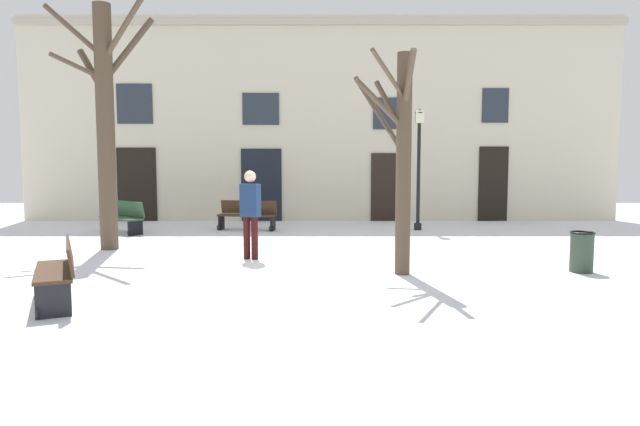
{
  "coord_description": "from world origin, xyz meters",
  "views": [
    {
      "loc": [
        0.0,
        -11.02,
        1.97
      ],
      "look_at": [
        0.0,
        1.56,
        0.83
      ],
      "focal_mm": 31.03,
      "sensor_mm": 36.0,
      "label": 1
    }
  ],
  "objects_px": {
    "bench_back_to_back_right": "(123,217)",
    "person_by_shop_door": "(250,210)",
    "streetlamp": "(419,156)",
    "bench_near_center_tree": "(58,271)",
    "tree_foreground": "(401,154)",
    "litter_bin": "(582,252)",
    "tree_center": "(106,118)",
    "bench_facing_shops": "(247,215)"
  },
  "relations": [
    {
      "from": "streetlamp",
      "to": "bench_near_center_tree",
      "type": "distance_m",
      "value": 10.92
    },
    {
      "from": "streetlamp",
      "to": "litter_bin",
      "type": "bearing_deg",
      "value": -73.73
    },
    {
      "from": "litter_bin",
      "to": "bench_back_to_back_right",
      "type": "height_order",
      "value": "bench_back_to_back_right"
    },
    {
      "from": "tree_center",
      "to": "streetlamp",
      "type": "height_order",
      "value": "tree_center"
    },
    {
      "from": "tree_foreground",
      "to": "bench_facing_shops",
      "type": "xyz_separation_m",
      "value": [
        -3.56,
        6.49,
        -1.67
      ]
    },
    {
      "from": "bench_back_to_back_right",
      "to": "bench_near_center_tree",
      "type": "bearing_deg",
      "value": -35.25
    },
    {
      "from": "litter_bin",
      "to": "person_by_shop_door",
      "type": "relative_size",
      "value": 0.41
    },
    {
      "from": "litter_bin",
      "to": "bench_back_to_back_right",
      "type": "xyz_separation_m",
      "value": [
        -10.29,
        5.61,
        0.08
      ]
    },
    {
      "from": "tree_center",
      "to": "bench_near_center_tree",
      "type": "relative_size",
      "value": 3.13
    },
    {
      "from": "streetlamp",
      "to": "bench_facing_shops",
      "type": "relative_size",
      "value": 2.0
    },
    {
      "from": "tree_foreground",
      "to": "streetlamp",
      "type": "xyz_separation_m",
      "value": [
        1.47,
        6.5,
        0.06
      ]
    },
    {
      "from": "bench_near_center_tree",
      "to": "bench_facing_shops",
      "type": "relative_size",
      "value": 0.99
    },
    {
      "from": "tree_center",
      "to": "litter_bin",
      "type": "relative_size",
      "value": 7.49
    },
    {
      "from": "bench_near_center_tree",
      "to": "bench_back_to_back_right",
      "type": "bearing_deg",
      "value": 168.73
    },
    {
      "from": "bench_back_to_back_right",
      "to": "tree_foreground",
      "type": "bearing_deg",
      "value": 1.62
    },
    {
      "from": "streetlamp",
      "to": "person_by_shop_door",
      "type": "xyz_separation_m",
      "value": [
        -4.31,
        -4.97,
        -1.16
      ]
    },
    {
      "from": "tree_foreground",
      "to": "streetlamp",
      "type": "distance_m",
      "value": 6.66
    },
    {
      "from": "bench_near_center_tree",
      "to": "bench_facing_shops",
      "type": "height_order",
      "value": "bench_near_center_tree"
    },
    {
      "from": "bench_facing_shops",
      "to": "person_by_shop_door",
      "type": "distance_m",
      "value": 5.05
    },
    {
      "from": "streetlamp",
      "to": "bench_back_to_back_right",
      "type": "relative_size",
      "value": 2.28
    },
    {
      "from": "tree_center",
      "to": "bench_facing_shops",
      "type": "relative_size",
      "value": 3.11
    },
    {
      "from": "bench_near_center_tree",
      "to": "person_by_shop_door",
      "type": "xyz_separation_m",
      "value": [
        2.26,
        3.58,
        0.57
      ]
    },
    {
      "from": "bench_back_to_back_right",
      "to": "person_by_shop_door",
      "type": "distance_m",
      "value": 5.96
    },
    {
      "from": "tree_foreground",
      "to": "streetlamp",
      "type": "relative_size",
      "value": 1.09
    },
    {
      "from": "litter_bin",
      "to": "bench_facing_shops",
      "type": "height_order",
      "value": "bench_facing_shops"
    },
    {
      "from": "streetlamp",
      "to": "litter_bin",
      "type": "distance_m",
      "value": 6.83
    },
    {
      "from": "bench_back_to_back_right",
      "to": "person_by_shop_door",
      "type": "height_order",
      "value": "person_by_shop_door"
    },
    {
      "from": "tree_center",
      "to": "bench_back_to_back_right",
      "type": "bearing_deg",
      "value": 103.99
    },
    {
      "from": "tree_center",
      "to": "person_by_shop_door",
      "type": "xyz_separation_m",
      "value": [
        3.4,
        -1.33,
        -1.95
      ]
    },
    {
      "from": "tree_foreground",
      "to": "person_by_shop_door",
      "type": "xyz_separation_m",
      "value": [
        -2.84,
        1.53,
        -1.1
      ]
    },
    {
      "from": "tree_foreground",
      "to": "bench_near_center_tree",
      "type": "xyz_separation_m",
      "value": [
        -5.1,
        -2.06,
        -1.66
      ]
    },
    {
      "from": "tree_foreground",
      "to": "litter_bin",
      "type": "xyz_separation_m",
      "value": [
        3.31,
        0.17,
        -1.75
      ]
    },
    {
      "from": "person_by_shop_door",
      "to": "bench_back_to_back_right",
      "type": "bearing_deg",
      "value": -25.82
    },
    {
      "from": "tree_foreground",
      "to": "person_by_shop_door",
      "type": "distance_m",
      "value": 3.41
    },
    {
      "from": "bench_near_center_tree",
      "to": "litter_bin",
      "type": "bearing_deg",
      "value": 80.12
    },
    {
      "from": "tree_foreground",
      "to": "bench_facing_shops",
      "type": "distance_m",
      "value": 7.59
    },
    {
      "from": "streetlamp",
      "to": "person_by_shop_door",
      "type": "relative_size",
      "value": 1.96
    },
    {
      "from": "litter_bin",
      "to": "bench_near_center_tree",
      "type": "height_order",
      "value": "bench_near_center_tree"
    },
    {
      "from": "bench_back_to_back_right",
      "to": "person_by_shop_door",
      "type": "bearing_deg",
      "value": -4.53
    },
    {
      "from": "bench_near_center_tree",
      "to": "tree_foreground",
      "type": "bearing_deg",
      "value": 87.25
    },
    {
      "from": "streetlamp",
      "to": "bench_back_to_back_right",
      "type": "distance_m",
      "value": 8.65
    },
    {
      "from": "streetlamp",
      "to": "person_by_shop_door",
      "type": "height_order",
      "value": "streetlamp"
    }
  ]
}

